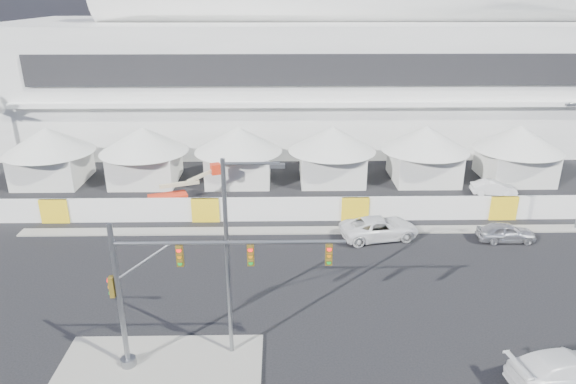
{
  "coord_description": "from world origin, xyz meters",
  "views": [
    {
      "loc": [
        -0.05,
        -23.32,
        17.36
      ],
      "look_at": [
        0.53,
        10.0,
        4.25
      ],
      "focal_mm": 32.0,
      "sensor_mm": 36.0,
      "label": 1
    }
  ],
  "objects_px": {
    "lot_car_a": "(494,188)",
    "streetlight_median": "(233,248)",
    "sedan_silver": "(506,232)",
    "traffic_mast": "(167,290)",
    "pickup_curb": "(379,228)",
    "boom_lift": "(175,196)",
    "pickup_near": "(566,369)"
  },
  "relations": [
    {
      "from": "pickup_near",
      "to": "traffic_mast",
      "type": "height_order",
      "value": "traffic_mast"
    },
    {
      "from": "traffic_mast",
      "to": "boom_lift",
      "type": "distance_m",
      "value": 21.22
    },
    {
      "from": "sedan_silver",
      "to": "lot_car_a",
      "type": "xyz_separation_m",
      "value": [
        2.73,
        9.28,
        -0.06
      ]
    },
    {
      "from": "pickup_near",
      "to": "pickup_curb",
      "type": "bearing_deg",
      "value": 11.36
    },
    {
      "from": "lot_car_a",
      "to": "pickup_near",
      "type": "bearing_deg",
      "value": 172.12
    },
    {
      "from": "pickup_curb",
      "to": "traffic_mast",
      "type": "height_order",
      "value": "traffic_mast"
    },
    {
      "from": "lot_car_a",
      "to": "boom_lift",
      "type": "xyz_separation_m",
      "value": [
        -28.52,
        -2.05,
        0.22
      ]
    },
    {
      "from": "sedan_silver",
      "to": "traffic_mast",
      "type": "bearing_deg",
      "value": 122.0
    },
    {
      "from": "sedan_silver",
      "to": "lot_car_a",
      "type": "distance_m",
      "value": 9.67
    },
    {
      "from": "pickup_near",
      "to": "boom_lift",
      "type": "relative_size",
      "value": 0.84
    },
    {
      "from": "pickup_curb",
      "to": "lot_car_a",
      "type": "bearing_deg",
      "value": -65.69
    },
    {
      "from": "sedan_silver",
      "to": "pickup_near",
      "type": "height_order",
      "value": "pickup_near"
    },
    {
      "from": "streetlight_median",
      "to": "traffic_mast",
      "type": "bearing_deg",
      "value": -161.71
    },
    {
      "from": "sedan_silver",
      "to": "streetlight_median",
      "type": "relative_size",
      "value": 0.41
    },
    {
      "from": "boom_lift",
      "to": "pickup_near",
      "type": "bearing_deg",
      "value": -65.32
    },
    {
      "from": "pickup_curb",
      "to": "lot_car_a",
      "type": "relative_size",
      "value": 1.48
    },
    {
      "from": "sedan_silver",
      "to": "lot_car_a",
      "type": "relative_size",
      "value": 1.06
    },
    {
      "from": "lot_car_a",
      "to": "boom_lift",
      "type": "relative_size",
      "value": 0.6
    },
    {
      "from": "lot_car_a",
      "to": "streetlight_median",
      "type": "height_order",
      "value": "streetlight_median"
    },
    {
      "from": "pickup_curb",
      "to": "streetlight_median",
      "type": "xyz_separation_m",
      "value": [
        -9.69,
        -13.03,
        5.27
      ]
    },
    {
      "from": "traffic_mast",
      "to": "pickup_curb",
      "type": "bearing_deg",
      "value": 47.81
    },
    {
      "from": "lot_car_a",
      "to": "streetlight_median",
      "type": "xyz_separation_m",
      "value": [
        -21.7,
        -21.62,
        5.43
      ]
    },
    {
      "from": "pickup_curb",
      "to": "boom_lift",
      "type": "bearing_deg",
      "value": 57.12
    },
    {
      "from": "sedan_silver",
      "to": "streetlight_median",
      "type": "distance_m",
      "value": 23.26
    },
    {
      "from": "pickup_near",
      "to": "streetlight_median",
      "type": "bearing_deg",
      "value": 71.45
    },
    {
      "from": "boom_lift",
      "to": "pickup_curb",
      "type": "bearing_deg",
      "value": -42.45
    },
    {
      "from": "sedan_silver",
      "to": "pickup_near",
      "type": "distance_m",
      "value": 15.18
    },
    {
      "from": "lot_car_a",
      "to": "traffic_mast",
      "type": "distance_m",
      "value": 33.73
    },
    {
      "from": "traffic_mast",
      "to": "boom_lift",
      "type": "xyz_separation_m",
      "value": [
        -3.78,
        20.57,
        -3.57
      ]
    },
    {
      "from": "pickup_curb",
      "to": "streetlight_median",
      "type": "relative_size",
      "value": 0.57
    },
    {
      "from": "traffic_mast",
      "to": "streetlight_median",
      "type": "xyz_separation_m",
      "value": [
        3.03,
        1.0,
        1.64
      ]
    },
    {
      "from": "sedan_silver",
      "to": "streetlight_median",
      "type": "bearing_deg",
      "value": 123.81
    }
  ]
}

